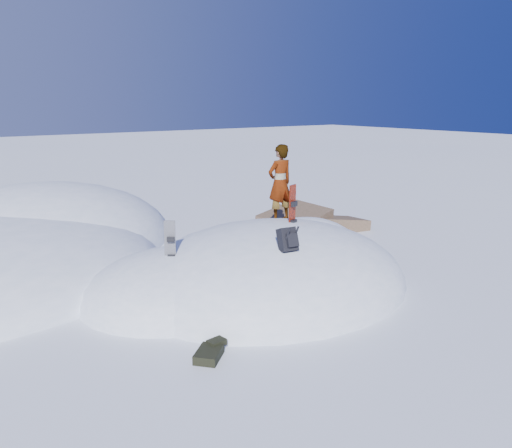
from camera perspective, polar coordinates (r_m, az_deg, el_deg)
ground at (r=12.26m, az=1.66°, el=-6.93°), size 120.00×120.00×0.00m
snow_mound at (r=12.35m, az=0.35°, el=-6.78°), size 8.00×6.00×3.00m
rock_outcrop at (r=16.72m, az=5.60°, el=-1.23°), size 4.68×4.41×1.68m
snowboard_red at (r=12.25m, az=4.20°, el=1.04°), size 0.28×0.22×1.53m
snowboard_dark at (r=11.02m, az=-9.76°, el=-2.93°), size 0.29×0.28×1.32m
backpack at (r=10.46m, az=3.69°, el=-1.80°), size 0.42×0.51×0.60m
gear_pile at (r=9.01m, az=-5.27°, el=-14.39°), size 0.78×0.69×0.20m
person at (r=12.94m, az=2.75°, el=4.68°), size 0.74×0.49×2.01m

